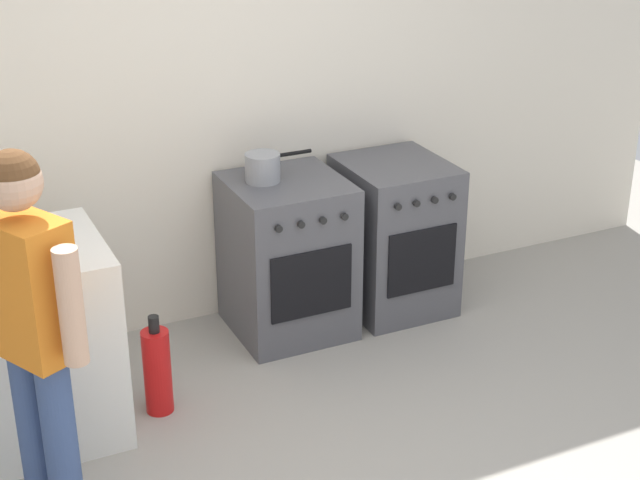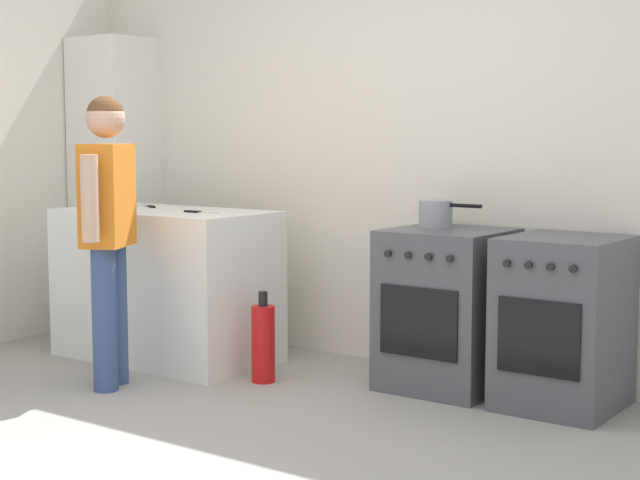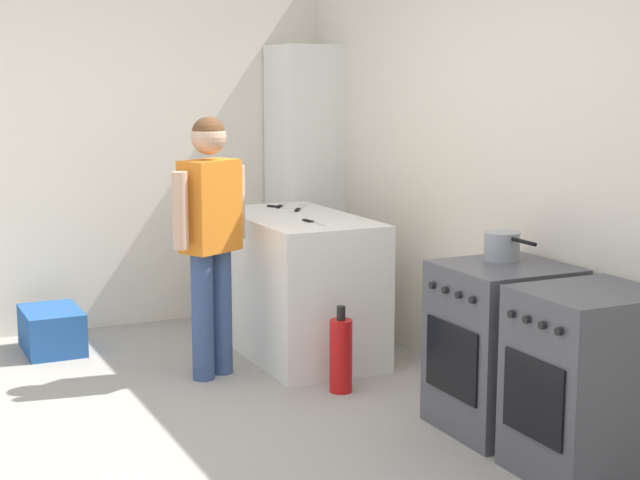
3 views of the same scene
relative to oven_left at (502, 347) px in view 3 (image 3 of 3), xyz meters
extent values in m
plane|color=gray|center=(-0.35, -1.58, -0.43)|extent=(8.00, 8.00, 0.00)
cube|color=silver|center=(-0.35, 0.37, 0.87)|extent=(6.00, 0.10, 2.60)
cube|color=silver|center=(-2.95, -1.18, 0.87)|extent=(0.10, 3.10, 2.60)
cube|color=silver|center=(-1.70, -0.38, 0.02)|extent=(1.30, 0.70, 0.90)
cube|color=#4C4C51|center=(0.00, 0.00, 0.00)|extent=(0.59, 0.60, 0.85)
cube|color=black|center=(0.00, -0.30, -0.03)|extent=(0.45, 0.01, 0.36)
cylinder|color=black|center=(-0.13, -0.12, 0.42)|extent=(0.19, 0.19, 0.01)
cylinder|color=black|center=(0.13, -0.12, 0.42)|extent=(0.19, 0.19, 0.01)
cylinder|color=black|center=(-0.13, 0.12, 0.42)|extent=(0.19, 0.19, 0.01)
cylinder|color=black|center=(0.13, 0.12, 0.42)|extent=(0.19, 0.19, 0.01)
cylinder|color=black|center=(-0.18, -0.31, 0.31)|extent=(0.04, 0.02, 0.04)
cylinder|color=black|center=(-0.06, -0.31, 0.31)|extent=(0.04, 0.02, 0.04)
cylinder|color=black|center=(0.06, -0.31, 0.31)|extent=(0.04, 0.02, 0.04)
cylinder|color=black|center=(0.18, -0.31, 0.31)|extent=(0.04, 0.02, 0.04)
cube|color=#4C4C51|center=(0.65, 0.00, 0.00)|extent=(0.54, 0.60, 0.85)
cube|color=black|center=(0.65, -0.30, -0.03)|extent=(0.41, 0.01, 0.36)
cylinder|color=black|center=(0.52, -0.12, 0.42)|extent=(0.17, 0.17, 0.01)
cylinder|color=black|center=(0.77, -0.12, 0.42)|extent=(0.17, 0.17, 0.01)
cylinder|color=black|center=(0.52, 0.12, 0.42)|extent=(0.17, 0.17, 0.01)
cylinder|color=black|center=(0.77, 0.12, 0.42)|extent=(0.17, 0.17, 0.01)
cylinder|color=black|center=(0.48, -0.31, 0.31)|extent=(0.04, 0.02, 0.04)
cylinder|color=black|center=(0.59, -0.31, 0.31)|extent=(0.04, 0.02, 0.04)
cylinder|color=black|center=(0.70, -0.31, 0.31)|extent=(0.04, 0.02, 0.04)
cylinder|color=black|center=(0.81, -0.31, 0.31)|extent=(0.04, 0.02, 0.04)
cylinder|color=gray|center=(-0.11, 0.05, 0.50)|extent=(0.18, 0.18, 0.15)
cylinder|color=black|center=(0.07, 0.05, 0.55)|extent=(0.18, 0.02, 0.02)
cube|color=silver|center=(-2.25, -0.24, 0.48)|extent=(0.19, 0.14, 0.01)
cube|color=black|center=(-2.12, -0.32, 0.48)|extent=(0.11, 0.08, 0.01)
cube|color=silver|center=(-2.06, -0.19, 0.48)|extent=(0.22, 0.16, 0.01)
cube|color=black|center=(-1.91, -0.28, 0.48)|extent=(0.11, 0.08, 0.01)
cube|color=silver|center=(-1.31, -0.42, 0.48)|extent=(0.14, 0.04, 0.01)
cube|color=black|center=(-1.43, -0.42, 0.48)|extent=(0.11, 0.03, 0.01)
cube|color=silver|center=(-2.04, -0.30, 0.48)|extent=(0.10, 0.07, 0.01)
cube|color=black|center=(-2.13, -0.35, 0.48)|extent=(0.11, 0.07, 0.01)
cylinder|color=#384C7A|center=(-1.43, -1.11, -0.05)|extent=(0.13, 0.13, 0.76)
cylinder|color=#384C7A|center=(-1.50, -0.97, -0.05)|extent=(0.13, 0.13, 0.76)
cube|color=orange|center=(-1.46, -1.04, 0.60)|extent=(0.33, 0.39, 0.54)
cylinder|color=tan|center=(-1.35, -1.25, 0.60)|extent=(0.09, 0.09, 0.44)
cylinder|color=tan|center=(-1.57, -0.83, 0.60)|extent=(0.09, 0.09, 0.44)
sphere|color=tan|center=(-1.46, -1.04, 1.01)|extent=(0.21, 0.21, 0.21)
sphere|color=brown|center=(-1.46, -1.04, 1.03)|extent=(0.20, 0.20, 0.20)
cylinder|color=red|center=(-0.87, -0.48, -0.22)|extent=(0.13, 0.13, 0.42)
cylinder|color=black|center=(-0.87, -0.48, 0.03)|extent=(0.05, 0.05, 0.08)
cube|color=#235193|center=(-2.42, -1.81, -0.29)|extent=(0.52, 0.36, 0.28)
cube|color=silver|center=(-2.65, 0.10, 0.57)|extent=(0.48, 0.44, 2.00)
camera|label=1|loc=(-1.86, -4.32, 2.18)|focal=55.00mm
camera|label=2|loc=(2.45, -4.56, 0.92)|focal=55.00mm
camera|label=3|loc=(3.93, -2.88, 1.36)|focal=55.00mm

